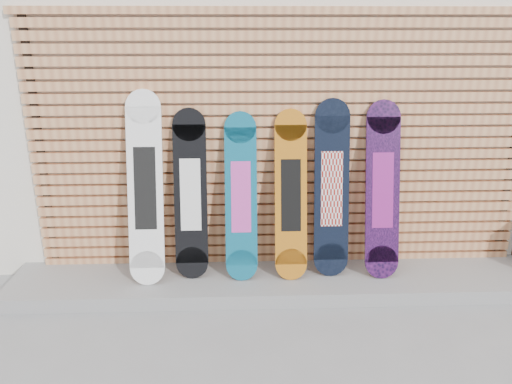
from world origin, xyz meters
TOP-DOWN VIEW (x-y plane):
  - ground at (0.00, 0.00)m, footprint 80.00×80.00m
  - building at (0.50, 3.50)m, footprint 12.00×5.00m
  - concrete_step at (-0.15, 0.68)m, footprint 4.60×0.70m
  - slat_wall at (-0.15, 0.97)m, footprint 4.26×0.08m
  - snowboard_0 at (-1.28, 0.74)m, footprint 0.29×0.41m
  - snowboard_1 at (-0.92, 0.79)m, footprint 0.27×0.31m
  - snowboard_2 at (-0.50, 0.76)m, footprint 0.26×0.36m
  - snowboard_3 at (-0.08, 0.76)m, footprint 0.27×0.37m
  - snowboard_4 at (0.26, 0.79)m, footprint 0.29×0.31m
  - snowboard_5 at (0.68, 0.76)m, footprint 0.28×0.37m

SIDE VIEW (x-z plane):
  - ground at x=0.00m, z-range 0.00..0.00m
  - concrete_step at x=-0.15m, z-range 0.00..0.12m
  - snowboard_2 at x=-0.50m, z-range 0.12..1.49m
  - snowboard_3 at x=-0.08m, z-range 0.12..1.51m
  - snowboard_1 at x=-0.92m, z-range 0.12..1.52m
  - snowboard_5 at x=0.68m, z-range 0.12..1.58m
  - snowboard_4 at x=0.26m, z-range 0.12..1.59m
  - snowboard_0 at x=-1.28m, z-range 0.12..1.67m
  - slat_wall at x=-0.15m, z-range 0.06..2.35m
  - building at x=0.50m, z-range 0.00..3.60m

